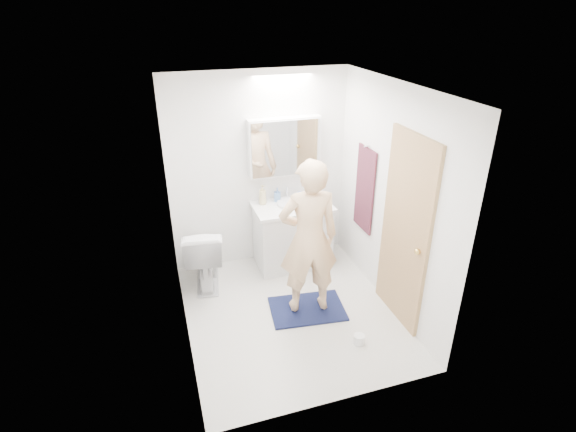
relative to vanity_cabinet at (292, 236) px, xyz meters
name	(u,v)px	position (x,y,z in m)	size (l,w,h in m)	color
floor	(291,312)	(-0.33, -0.96, -0.39)	(2.50, 2.50, 0.00)	silver
ceiling	(291,87)	(-0.33, -0.96, 2.01)	(2.50, 2.50, 0.00)	white
wall_back	(259,171)	(-0.33, 0.29, 0.81)	(2.50, 2.50, 0.00)	white
wall_front	(344,284)	(-0.33, -2.21, 0.81)	(2.50, 2.50, 0.00)	white
wall_left	(176,230)	(-1.43, -0.96, 0.81)	(2.50, 2.50, 0.00)	white
wall_right	(391,200)	(0.77, -0.96, 0.81)	(2.50, 2.50, 0.00)	white
vanity_cabinet	(292,236)	(0.00, 0.00, 0.00)	(0.90, 0.55, 0.78)	silver
countertop	(292,207)	(0.00, 0.00, 0.41)	(0.95, 0.58, 0.04)	white
sink_basin	(292,203)	(0.00, 0.03, 0.45)	(0.36, 0.36, 0.03)	silver
faucet	(287,193)	(0.00, 0.22, 0.51)	(0.02, 0.02, 0.16)	silver
medicine_cabinet	(284,147)	(-0.03, 0.21, 1.11)	(0.88, 0.14, 0.70)	white
mirror_panel	(286,149)	(-0.03, 0.13, 1.11)	(0.84, 0.01, 0.66)	silver
toilet	(205,255)	(-1.12, -0.11, 0.00)	(0.44, 0.77, 0.78)	white
bath_rug	(307,309)	(-0.15, -0.98, -0.38)	(0.80, 0.55, 0.02)	#141F40
person	(309,238)	(-0.15, -0.98, 0.51)	(0.62, 0.41, 1.70)	#E2B687
door	(405,232)	(0.75, -1.31, 0.61)	(0.04, 0.80, 2.00)	tan
door_knob	(418,252)	(0.71, -1.61, 0.56)	(0.06, 0.06, 0.06)	gold
towel	(365,189)	(0.74, -0.41, 0.71)	(0.02, 0.42, 1.00)	#13133C
towel_hook	(367,146)	(0.73, -0.41, 1.23)	(0.02, 0.02, 0.07)	silver
soap_bottle_a	(263,195)	(-0.33, 0.15, 0.55)	(0.10, 0.10, 0.25)	#C7B781
soap_bottle_b	(277,195)	(-0.14, 0.18, 0.52)	(0.08, 0.08, 0.17)	#547CB4
toothbrush_cup	(301,196)	(0.16, 0.16, 0.47)	(0.09, 0.09, 0.08)	#4566CF
toilet_paper_roll	(359,339)	(0.16, -1.63, -0.34)	(0.11, 0.11, 0.10)	white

